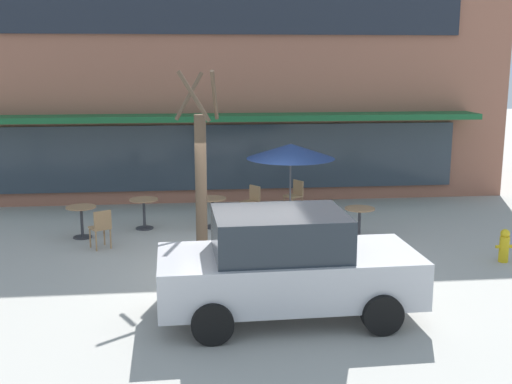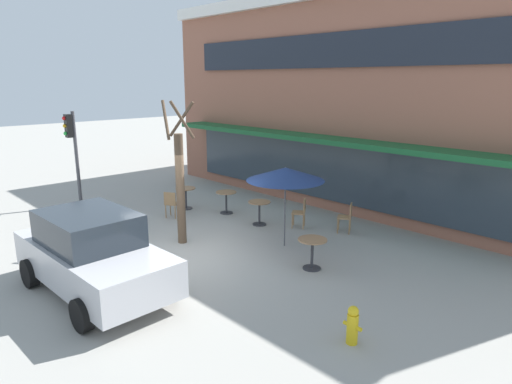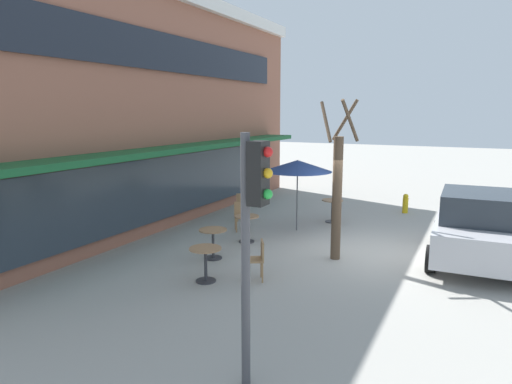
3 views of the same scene
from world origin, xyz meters
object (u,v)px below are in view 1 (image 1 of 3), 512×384
Objects in this scene: cafe_table_near_wall at (82,217)px; fire_hydrant at (504,245)px; cafe_table_mid_patio at (359,218)px; cafe_chair_2 at (252,200)px; cafe_chair_0 at (295,194)px; street_tree at (201,179)px; cafe_table_by_tree at (213,208)px; cafe_table_streetside at (144,209)px; parked_sedan at (286,265)px; patio_umbrella_green_folded at (291,151)px; cafe_chair_1 at (101,226)px.

cafe_table_near_wall reaches higher than fire_hydrant.
cafe_table_mid_patio is 0.85× the size of cafe_chair_2.
street_tree is at bearing -123.19° from cafe_chair_0.
street_tree is (-0.33, -2.69, 1.23)m from cafe_table_by_tree.
street_tree is at bearing 173.13° from fire_hydrant.
cafe_chair_0 is (4.03, 1.32, 0.01)m from cafe_table_streetside.
cafe_table_near_wall is at bearing -168.73° from cafe_table_by_tree.
cafe_table_by_tree is at bearing 99.36° from parked_sedan.
fire_hydrant is (6.25, -0.75, -1.39)m from street_tree.
parked_sedan is (-2.41, -4.34, 0.36)m from cafe_table_mid_patio.
street_tree is 5.61× the size of fire_hydrant.
cafe_table_by_tree and cafe_table_mid_patio have the same top height.
cafe_table_by_tree is 1.08× the size of fire_hydrant.
cafe_chair_0 is (0.50, 2.18, -1.50)m from patio_umbrella_green_folded.
cafe_chair_0 is 1.00× the size of cafe_chair_2.
cafe_table_near_wall and cafe_table_by_tree have the same top height.
cafe_chair_2 is at bearing 89.03° from parked_sedan.
cafe_table_mid_patio is 0.18× the size of parked_sedan.
parked_sedan is (-0.11, -6.56, 0.35)m from cafe_chair_2.
parked_sedan is at bearing -50.35° from cafe_chair_1.
patio_umbrella_green_folded reaches higher than parked_sedan.
cafe_chair_0 is 1.00× the size of cafe_chair_1.
cafe_table_by_tree is at bearing -2.10° from cafe_table_streetside.
cafe_table_streetside is 0.85× the size of cafe_chair_2.
cafe_chair_1 is at bearing -59.37° from cafe_table_near_wall.
cafe_table_by_tree is 2.50m from patio_umbrella_green_folded.
cafe_table_near_wall is at bearing 172.57° from cafe_table_mid_patio.
cafe_table_mid_patio is 5.91m from cafe_chair_1.
cafe_chair_2 reaches higher than cafe_table_streetside.
cafe_table_streetside is at bearing 155.31° from fire_hydrant.
cafe_table_mid_patio is at bearing 60.97° from parked_sedan.
fire_hydrant is (4.85, -4.20, -0.17)m from cafe_chair_2.
cafe_table_near_wall and cafe_table_streetside have the same top height.
parked_sedan reaches higher than fire_hydrant.
cafe_table_by_tree is 0.85× the size of cafe_chair_1.
cafe_chair_0 is (-1.04, 2.85, 0.01)m from cafe_table_mid_patio.
cafe_table_by_tree is at bearing 156.48° from patio_umbrella_green_folded.
patio_umbrella_green_folded is 2.47× the size of cafe_chair_1.
cafe_chair_1 is at bearing -178.76° from cafe_table_mid_patio.
patio_umbrella_green_folded is at bearing -2.06° from cafe_table_near_wall.
cafe_chair_0 reaches higher than cafe_table_mid_patio.
cafe_table_streetside is 2.85m from cafe_chair_2.
cafe_table_near_wall is at bearing -159.79° from cafe_chair_0.
cafe_table_near_wall is 0.18× the size of parked_sedan.
cafe_table_near_wall is 3.68m from street_tree.
cafe_table_mid_patio is at bearing -23.49° from patio_umbrella_green_folded.
parked_sedan is at bearing -154.51° from fire_hydrant.
cafe_table_streetside is 0.85× the size of cafe_chair_0.
cafe_chair_1 is 5.49m from parked_sedan.
street_tree is (2.78, -2.07, 1.23)m from cafe_table_near_wall.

